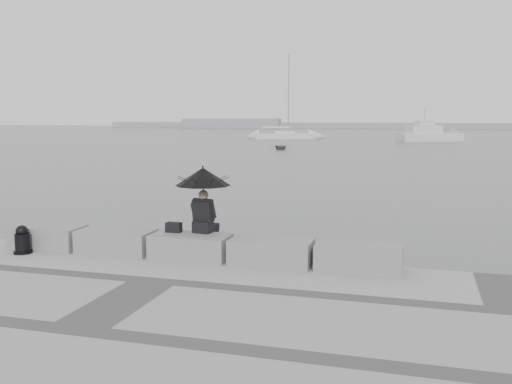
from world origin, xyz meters
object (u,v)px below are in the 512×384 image
(mooring_bollard, at_px, (22,242))
(dinghy, at_px, (281,147))
(motor_cruiser, at_px, (430,135))
(seated_person, at_px, (203,184))
(sailboat_left, at_px, (285,135))

(mooring_bollard, distance_m, dinghy, 48.38)
(motor_cruiser, xyz_separation_m, dinghy, (-15.30, -23.86, -0.66))
(mooring_bollard, distance_m, motor_cruiser, 72.48)
(dinghy, bearing_deg, mooring_bollard, -102.18)
(motor_cruiser, distance_m, dinghy, 28.35)
(mooring_bollard, bearing_deg, dinghy, 97.04)
(seated_person, distance_m, mooring_bollard, 4.05)
(motor_cruiser, bearing_deg, dinghy, -150.80)
(seated_person, xyz_separation_m, mooring_bollard, (-3.75, -0.89, -1.24))
(motor_cruiser, relative_size, dinghy, 3.22)
(seated_person, relative_size, mooring_bollard, 2.26)
(motor_cruiser, bearing_deg, sailboat_left, 142.77)
(sailboat_left, relative_size, motor_cruiser, 1.43)
(seated_person, relative_size, motor_cruiser, 0.15)
(seated_person, xyz_separation_m, sailboat_left, (-15.59, 74.38, -1.49))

